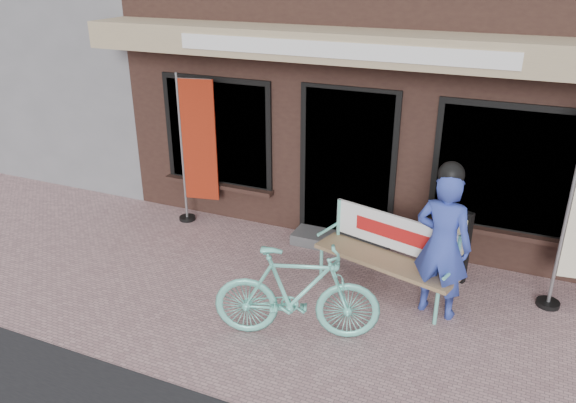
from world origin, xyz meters
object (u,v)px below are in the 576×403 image
at_px(nobori_red, 197,149).
at_px(menu_stand, 451,242).
at_px(person, 443,242).
at_px(bicycle, 297,293).
at_px(bench, 389,249).

distance_m(nobori_red, menu_stand, 3.78).
relative_size(person, bicycle, 1.04).
relative_size(bench, nobori_red, 0.79).
bearing_deg(person, nobori_red, 173.91).
distance_m(bench, nobori_red, 3.24).
height_order(bicycle, menu_stand, bicycle).
height_order(bench, menu_stand, menu_stand).
bearing_deg(menu_stand, person, -68.92).
bearing_deg(nobori_red, bench, -25.44).
bearing_deg(bicycle, person, -69.46).
bearing_deg(bench, person, -5.35).
relative_size(bench, bicycle, 1.03).
height_order(bench, person, person).
height_order(bench, nobori_red, nobori_red).
height_order(person, menu_stand, person).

